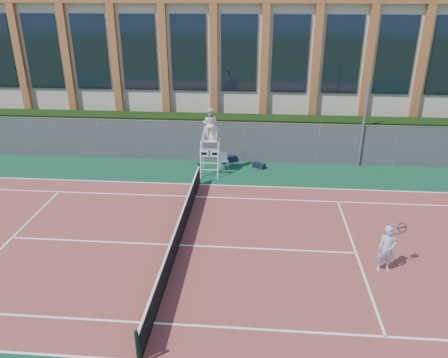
# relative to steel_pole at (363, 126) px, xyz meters

# --- Properties ---
(ground) EXTENTS (120.00, 120.00, 0.00)m
(ground) POSITION_rel_steel_pole_xyz_m (-8.17, -8.70, -2.22)
(ground) COLOR #233814
(apron) EXTENTS (36.00, 20.00, 0.01)m
(apron) POSITION_rel_steel_pole_xyz_m (-8.17, -7.70, -2.21)
(apron) COLOR #0E3E20
(apron) RESTS_ON ground
(tennis_court) EXTENTS (23.77, 10.97, 0.02)m
(tennis_court) POSITION_rel_steel_pole_xyz_m (-8.17, -8.70, -2.20)
(tennis_court) COLOR brown
(tennis_court) RESTS_ON apron
(tennis_net) EXTENTS (0.10, 11.30, 1.10)m
(tennis_net) POSITION_rel_steel_pole_xyz_m (-8.17, -8.70, -1.68)
(tennis_net) COLOR black
(tennis_net) RESTS_ON ground
(fence) EXTENTS (40.00, 0.06, 2.20)m
(fence) POSITION_rel_steel_pole_xyz_m (-8.17, 0.10, -1.12)
(fence) COLOR #595E60
(fence) RESTS_ON ground
(hedge) EXTENTS (40.00, 1.40, 2.20)m
(hedge) POSITION_rel_steel_pole_xyz_m (-8.17, 1.30, -1.12)
(hedge) COLOR black
(hedge) RESTS_ON ground
(building) EXTENTS (45.00, 10.60, 8.22)m
(building) POSITION_rel_steel_pole_xyz_m (-8.17, 9.25, 1.93)
(building) COLOR beige
(building) RESTS_ON ground
(steel_pole) EXTENTS (0.12, 0.12, 4.44)m
(steel_pole) POSITION_rel_steel_pole_xyz_m (0.00, 0.00, 0.00)
(steel_pole) COLOR #9EA0A5
(steel_pole) RESTS_ON ground
(umpire_chair) EXTENTS (0.96, 1.48, 3.45)m
(umpire_chair) POSITION_rel_steel_pole_xyz_m (-7.77, -1.65, 0.30)
(umpire_chair) COLOR white
(umpire_chair) RESTS_ON ground
(plastic_chair) EXTENTS (0.50, 0.50, 0.85)m
(plastic_chair) POSITION_rel_steel_pole_xyz_m (-7.15, -0.88, -1.71)
(plastic_chair) COLOR silver
(plastic_chair) RESTS_ON apron
(sports_bag_near) EXTENTS (0.89, 0.73, 0.36)m
(sports_bag_near) POSITION_rel_steel_pole_xyz_m (-6.97, -0.10, -2.03)
(sports_bag_near) COLOR black
(sports_bag_near) RESTS_ON apron
(sports_bag_far) EXTENTS (0.73, 0.61, 0.27)m
(sports_bag_far) POSITION_rel_steel_pole_xyz_m (-5.31, -0.76, -2.07)
(sports_bag_far) COLOR black
(sports_bag_far) RESTS_ON apron
(tennis_player) EXTENTS (0.95, 0.66, 1.67)m
(tennis_player) POSITION_rel_steel_pole_xyz_m (-1.06, -9.67, -1.35)
(tennis_player) COLOR #ADB8CF
(tennis_player) RESTS_ON tennis_court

